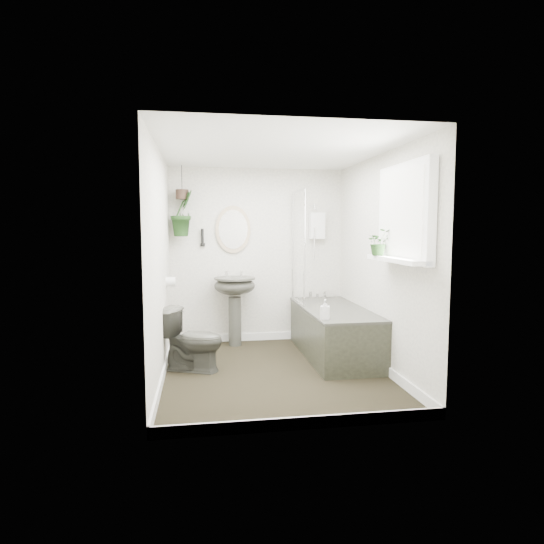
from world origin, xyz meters
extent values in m
cube|color=black|center=(0.00, 0.00, -0.01)|extent=(2.30, 2.80, 0.02)
cube|color=white|center=(0.00, 0.00, 2.31)|extent=(2.30, 2.80, 0.02)
cube|color=white|center=(0.00, 1.41, 1.15)|extent=(2.30, 0.02, 2.30)
cube|color=white|center=(0.00, -1.41, 1.15)|extent=(2.30, 0.02, 2.30)
cube|color=white|center=(-1.16, 0.00, 1.15)|extent=(0.02, 2.80, 2.30)
cube|color=white|center=(1.16, 0.00, 1.15)|extent=(0.02, 2.80, 2.30)
cube|color=white|center=(0.00, 0.00, 0.05)|extent=(2.30, 2.80, 0.10)
cube|color=white|center=(0.80, 1.34, 1.55)|extent=(0.20, 0.10, 0.35)
ellipsoid|color=tan|center=(-0.33, 1.37, 1.50)|extent=(0.46, 0.03, 0.62)
cylinder|color=black|center=(-0.73, 1.36, 1.40)|extent=(0.04, 0.04, 0.22)
cylinder|color=white|center=(-1.10, 0.70, 0.90)|extent=(0.11, 0.11, 0.11)
cube|color=white|center=(1.09, -0.70, 1.65)|extent=(0.08, 1.00, 0.90)
cube|color=white|center=(1.02, -0.70, 1.23)|extent=(0.18, 1.00, 0.04)
cube|color=white|center=(1.04, -0.70, 1.65)|extent=(0.01, 0.86, 0.76)
imported|color=#393A33|center=(-0.85, 0.21, 0.34)|extent=(0.75, 0.60, 0.67)
imported|color=black|center=(0.97, -0.40, 1.38)|extent=(0.24, 0.21, 0.26)
imported|color=black|center=(-0.97, 1.25, 1.71)|extent=(0.40, 0.41, 0.58)
imported|color=black|center=(0.51, -0.13, 0.68)|extent=(0.12, 0.12, 0.20)
cylinder|color=#34231A|center=(-0.97, 1.25, 1.94)|extent=(0.16, 0.16, 0.12)
camera|label=1|loc=(-0.75, -4.62, 1.52)|focal=30.00mm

